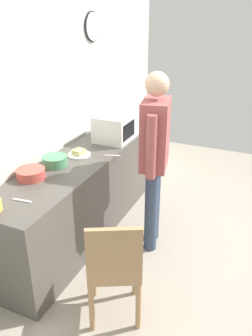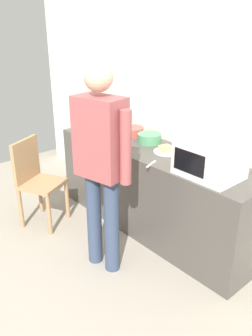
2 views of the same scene
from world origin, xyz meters
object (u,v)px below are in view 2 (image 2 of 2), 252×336
microwave (210,159)px  salad_bowl (149,138)px  cereal_bowl (132,131)px  spoon_utensil (151,164)px  person_standing (101,157)px  mixing_bowl (96,122)px  fork_utensil (99,131)px  sandwich_plate (166,150)px  wooden_chair (36,178)px

microwave → salad_bowl: 0.95m
salad_bowl → cereal_bowl: bearing=173.0°
cereal_bowl → spoon_utensil: (0.76, -0.45, -0.04)m
salad_bowl → person_standing: bearing=-68.4°
salad_bowl → mixing_bowl: (-0.89, -0.03, -0.01)m
salad_bowl → fork_utensil: salad_bowl is taller
salad_bowl → mixing_bowl: bearing=-178.0°
sandwich_plate → mixing_bowl: (-1.21, 0.05, 0.02)m
microwave → salad_bowl: (-0.92, 0.22, -0.10)m
microwave → mixing_bowl: (-1.81, 0.19, -0.11)m
spoon_utensil → microwave: bearing=21.4°
mixing_bowl → fork_utensil: 0.24m
microwave → mixing_bowl: 1.82m
fork_utensil → wooden_chair: bearing=-91.7°
microwave → wooden_chair: size_ratio=0.53×
microwave → wooden_chair: (-1.63, -0.76, -0.51)m
person_standing → wooden_chair: size_ratio=1.91×
sandwich_plate → wooden_chair: size_ratio=0.25×
salad_bowl → fork_utensil: 0.70m
sandwich_plate → wooden_chair: bearing=-138.7°
microwave → cereal_bowl: bearing=168.3°
mixing_bowl → spoon_utensil: bearing=-15.7°
sandwich_plate → salad_bowl: 0.33m
microwave → person_standing: person_standing is taller
person_standing → wooden_chair: 1.19m
cereal_bowl → mixing_bowl: (-0.57, -0.07, -0.00)m
cereal_bowl → spoon_utensil: bearing=-30.4°
microwave → person_standing: bearing=-129.8°
mixing_bowl → wooden_chair: size_ratio=0.18×
salad_bowl → spoon_utensil: bearing=-42.6°
mixing_bowl → person_standing: 1.52m
cereal_bowl → wooden_chair: (-0.39, -1.02, -0.41)m
microwave → sandwich_plate: 0.63m
microwave → mixing_bowl: bearing=174.1°
microwave → salad_bowl: bearing=166.7°
microwave → mixing_bowl: size_ratio=2.99×
cereal_bowl → fork_utensil: 0.41m
microwave → cereal_bowl: microwave is taller
spoon_utensil → wooden_chair: 1.33m
salad_bowl → person_standing: size_ratio=0.14×
mixing_bowl → person_standing: bearing=-34.8°
cereal_bowl → person_standing: 1.16m
mixing_bowl → wooden_chair: 1.05m
salad_bowl → person_standing: 0.97m
cereal_bowl → person_standing: (0.67, -0.94, 0.12)m
microwave → fork_utensil: (-1.60, 0.07, -0.15)m
microwave → wooden_chair: bearing=-155.0°
mixing_bowl → spoon_utensil: 1.38m
sandwich_plate → person_standing: bearing=-87.2°
person_standing → mixing_bowl: bearing=145.2°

